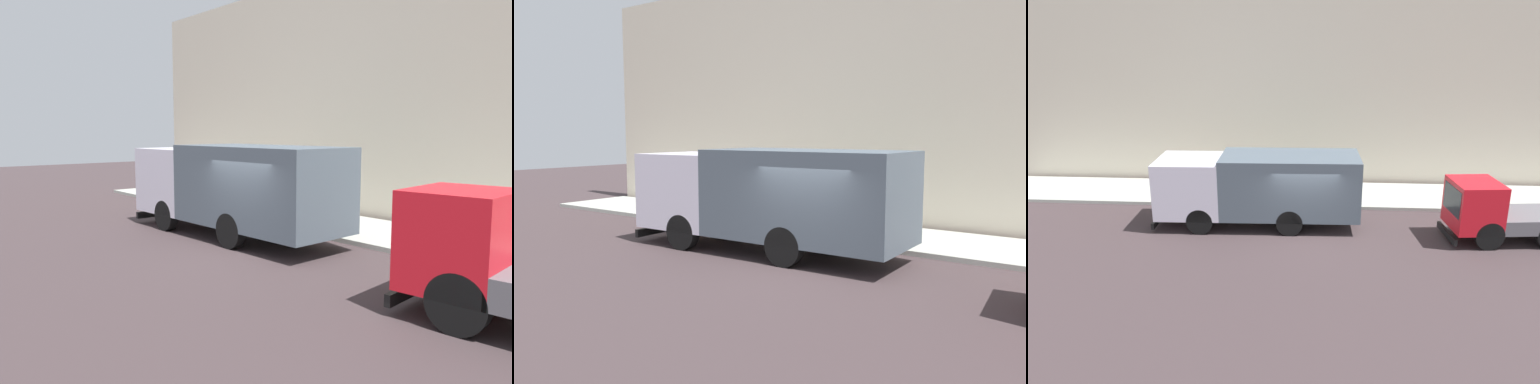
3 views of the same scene
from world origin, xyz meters
The scene contains 7 objects.
ground centered at (0.00, 0.00, 0.00)m, with size 80.00×80.00×0.00m, color #3F3234.
sidewalk centered at (4.79, 0.00, 0.07)m, with size 3.58×30.00×0.14m, color #ABAFA4.
building_facade centered at (7.08, 0.00, 4.73)m, with size 0.50×30.00×9.46m, color beige.
large_utility_truck centered at (1.13, 1.88, 1.64)m, with size 2.74×8.12×2.89m.
pedestrian_walking centered at (4.31, 4.34, 1.03)m, with size 0.41×0.41×1.69m.
traffic_cone_orange centered at (3.58, 6.67, 0.49)m, with size 0.48×0.48×0.69m, color orange.
street_sign_post centered at (3.29, 2.74, 1.55)m, with size 0.44×0.08×2.36m.
Camera 2 is at (-10.61, -6.69, 3.32)m, focal length 36.99 mm.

